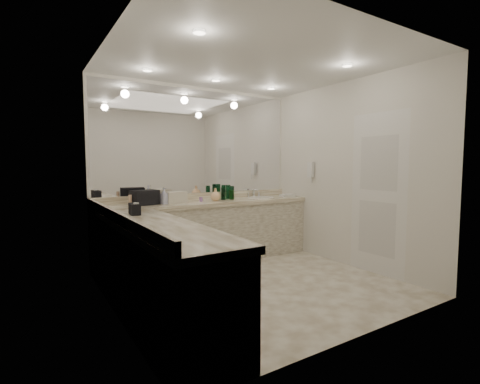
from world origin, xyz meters
TOP-DOWN VIEW (x-y plane):
  - floor at (0.00, 0.00)m, footprint 3.20×3.20m
  - ceiling at (0.00, 0.00)m, footprint 3.20×3.20m
  - wall_back at (0.00, 1.50)m, footprint 3.20×0.02m
  - wall_left at (-1.60, 0.00)m, footprint 0.02×3.00m
  - wall_right at (1.60, 0.00)m, footprint 0.02×3.00m
  - vanity_back_base at (0.00, 1.20)m, footprint 3.20×0.60m
  - vanity_back_top at (0.00, 1.19)m, footprint 3.20×0.64m
  - vanity_left_base at (-1.30, -0.30)m, footprint 0.60×2.40m
  - vanity_left_top at (-1.29, -0.30)m, footprint 0.64×2.42m
  - backsplash_back at (0.00, 1.48)m, footprint 3.20×0.04m
  - backsplash_left at (-1.58, 0.00)m, footprint 0.04×3.00m
  - mirror_back at (0.00, 1.49)m, footprint 3.12×0.01m
  - mirror_left at (-1.59, 0.00)m, footprint 0.01×2.92m
  - sink at (0.95, 1.20)m, footprint 0.44×0.44m
  - faucet at (0.95, 1.41)m, footprint 0.24×0.16m
  - wall_phone at (1.56, 0.70)m, footprint 0.06×0.10m
  - door at (1.59, -0.50)m, footprint 0.02×0.82m
  - black_toiletry_bag at (-0.94, 1.20)m, footprint 0.37×0.27m
  - black_bag_spill at (-1.30, 0.39)m, footprint 0.12×0.23m
  - cream_cosmetic_case at (-0.51, 1.20)m, footprint 0.31×0.21m
  - hand_towel at (1.44, 1.11)m, footprint 0.24×0.16m
  - lotion_left at (-1.30, 0.33)m, footprint 0.05×0.05m
  - soap_bottle_a at (-0.68, 1.21)m, footprint 0.10×0.10m
  - soap_bottle_b at (-0.69, 1.16)m, footprint 0.13×0.13m
  - soap_bottle_c at (0.10, 1.16)m, footprint 0.19×0.19m
  - green_bottle_0 at (0.34, 1.34)m, footprint 0.07×0.07m
  - green_bottle_1 at (0.41, 1.21)m, footprint 0.07×0.07m
  - green_bottle_2 at (0.27, 1.23)m, footprint 0.07×0.07m
  - green_bottle_3 at (0.41, 1.33)m, footprint 0.07×0.07m
  - amenity_bottle_0 at (-1.00, 1.30)m, footprint 0.04×0.04m
  - amenity_bottle_1 at (-0.41, 1.23)m, footprint 0.07×0.07m
  - amenity_bottle_2 at (0.43, 1.25)m, footprint 0.05×0.05m
  - amenity_bottle_3 at (-0.14, 1.16)m, footprint 0.05×0.05m
  - amenity_bottle_4 at (-1.14, 1.16)m, footprint 0.04×0.04m
  - amenity_bottle_5 at (-0.53, 1.25)m, footprint 0.06×0.06m

SIDE VIEW (x-z plane):
  - floor at x=0.00m, z-range 0.00..0.00m
  - vanity_back_base at x=0.00m, z-range 0.00..0.84m
  - vanity_left_base at x=-1.30m, z-range 0.00..0.84m
  - vanity_back_top at x=0.00m, z-range 0.84..0.90m
  - vanity_left_top at x=-1.29m, z-range 0.84..0.90m
  - sink at x=0.95m, z-range 0.88..0.91m
  - hand_towel at x=1.44m, z-range 0.90..0.94m
  - amenity_bottle_3 at x=-0.14m, z-range 0.90..0.97m
  - amenity_bottle_5 at x=-0.53m, z-range 0.90..0.98m
  - amenity_bottle_1 at x=-0.41m, z-range 0.90..0.99m
  - backsplash_back at x=0.00m, z-range 0.90..1.00m
  - backsplash_left at x=-1.58m, z-range 0.90..1.00m
  - black_bag_spill at x=-1.30m, z-range 0.90..1.02m
  - lotion_left at x=-1.30m, z-range 0.90..1.03m
  - faucet at x=0.95m, z-range 0.90..1.04m
  - amenity_bottle_0 at x=-1.00m, z-range 0.90..1.04m
  - amenity_bottle_2 at x=0.43m, z-range 0.90..1.05m
  - amenity_bottle_4 at x=-1.14m, z-range 0.90..1.05m
  - cream_cosmetic_case at x=-0.51m, z-range 0.90..1.07m
  - green_bottle_2 at x=0.27m, z-range 0.90..1.09m
  - soap_bottle_c at x=0.10m, z-range 0.90..1.09m
  - black_toiletry_bag at x=-0.94m, z-range 0.90..1.09m
  - green_bottle_1 at x=0.41m, z-range 0.90..1.11m
  - green_bottle_3 at x=0.41m, z-range 0.90..1.12m
  - green_bottle_0 at x=0.34m, z-range 0.90..1.12m
  - soap_bottle_b at x=-0.69m, z-range 0.90..1.12m
  - soap_bottle_a at x=-0.68m, z-range 0.90..1.13m
  - door at x=1.59m, z-range 0.00..2.10m
  - wall_back at x=0.00m, z-range 0.00..2.60m
  - wall_left at x=-1.60m, z-range 0.00..2.60m
  - wall_right at x=1.60m, z-range 0.00..2.60m
  - wall_phone at x=1.56m, z-range 1.23..1.47m
  - mirror_back at x=0.00m, z-range 1.00..2.55m
  - mirror_left at x=-1.59m, z-range 1.00..2.55m
  - ceiling at x=0.00m, z-range 2.60..2.60m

